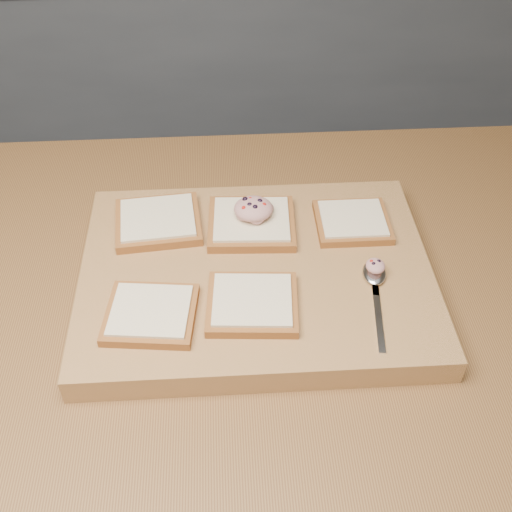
{
  "coord_description": "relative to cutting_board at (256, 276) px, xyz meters",
  "views": [
    {
      "loc": [
        -0.09,
        -0.68,
        1.58
      ],
      "look_at": [
        -0.05,
        -0.01,
        0.96
      ],
      "focal_mm": 45.0,
      "sensor_mm": 36.0,
      "label": 1
    }
  ],
  "objects": [
    {
      "name": "island_counter",
      "position": [
        0.05,
        0.01,
        -0.47
      ],
      "size": [
        2.0,
        0.8,
        0.9
      ],
      "color": "slate",
      "rests_on": "ground"
    },
    {
      "name": "back_counter",
      "position": [
        0.05,
        1.44,
        -0.45
      ],
      "size": [
        3.6,
        0.62,
        0.94
      ],
      "color": "slate",
      "rests_on": "ground"
    },
    {
      "name": "cutting_board",
      "position": [
        0.0,
        0.0,
        0.0
      ],
      "size": [
        0.5,
        0.38,
        0.04
      ],
      "primitive_type": "cube",
      "color": "#B17A4C",
      "rests_on": "island_counter"
    },
    {
      "name": "bread_far_left",
      "position": [
        -0.15,
        0.1,
        0.03
      ],
      "size": [
        0.14,
        0.13,
        0.02
      ],
      "color": "brown",
      "rests_on": "cutting_board"
    },
    {
      "name": "bread_far_center",
      "position": [
        -0.0,
        0.09,
        0.03
      ],
      "size": [
        0.14,
        0.13,
        0.02
      ],
      "color": "brown",
      "rests_on": "cutting_board"
    },
    {
      "name": "bread_far_right",
      "position": [
        0.15,
        0.08,
        0.03
      ],
      "size": [
        0.11,
        0.1,
        0.02
      ],
      "color": "brown",
      "rests_on": "cutting_board"
    },
    {
      "name": "bread_near_left",
      "position": [
        -0.15,
        -0.09,
        0.03
      ],
      "size": [
        0.13,
        0.12,
        0.02
      ],
      "color": "brown",
      "rests_on": "cutting_board"
    },
    {
      "name": "bread_near_center",
      "position": [
        -0.01,
        -0.08,
        0.03
      ],
      "size": [
        0.13,
        0.12,
        0.02
      ],
      "color": "brown",
      "rests_on": "cutting_board"
    },
    {
      "name": "tuna_salad_dollop",
      "position": [
        0.0,
        0.09,
        0.05
      ],
      "size": [
        0.06,
        0.06,
        0.03
      ],
      "color": "tan",
      "rests_on": "bread_far_center"
    },
    {
      "name": "spoon",
      "position": [
        0.16,
        -0.04,
        0.03
      ],
      "size": [
        0.04,
        0.17,
        0.01
      ],
      "color": "silver",
      "rests_on": "cutting_board"
    },
    {
      "name": "spoon_salad",
      "position": [
        0.17,
        -0.03,
        0.04
      ],
      "size": [
        0.03,
        0.03,
        0.02
      ],
      "color": "tan",
      "rests_on": "spoon"
    }
  ]
}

